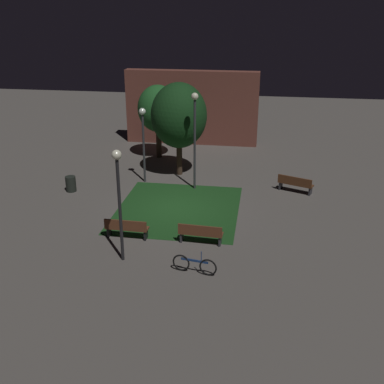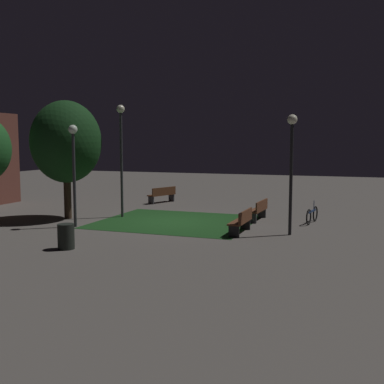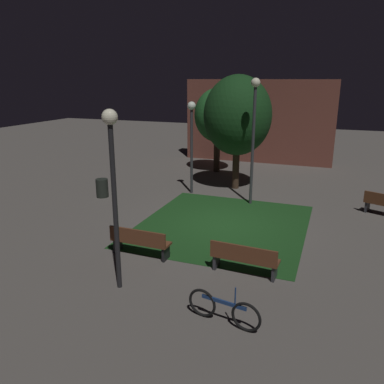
% 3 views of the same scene
% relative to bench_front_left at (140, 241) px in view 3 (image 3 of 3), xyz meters
% --- Properties ---
extents(ground_plane, '(60.00, 60.00, 0.00)m').
position_rel_bench_front_left_xyz_m(ground_plane, '(1.55, 3.29, -0.48)').
color(ground_plane, '#56514C').
extents(grass_lawn, '(5.71, 6.42, 0.01)m').
position_rel_bench_front_left_xyz_m(grass_lawn, '(1.57, 3.28, -0.48)').
color(grass_lawn, '#194219').
rests_on(grass_lawn, ground).
extents(bench_front_left, '(1.81, 0.52, 0.88)m').
position_rel_bench_front_left_xyz_m(bench_front_left, '(0.00, 0.00, 0.00)').
color(bench_front_left, brown).
rests_on(bench_front_left, ground).
extents(bench_lawn_edge, '(1.83, 0.59, 0.88)m').
position_rel_bench_front_left_xyz_m(bench_lawn_edge, '(3.10, 0.00, 0.00)').
color(bench_lawn_edge, brown).
rests_on(bench_lawn_edge, ground).
extents(tree_tall_center, '(3.08, 3.08, 5.21)m').
position_rel_bench_front_left_xyz_m(tree_tall_center, '(0.76, 8.13, 2.91)').
color(tree_tall_center, '#38281C').
rests_on(tree_tall_center, ground).
extents(tree_back_left, '(2.50, 2.50, 4.55)m').
position_rel_bench_front_left_xyz_m(tree_back_left, '(-1.10, 11.11, 2.60)').
color(tree_back_left, '#38281C').
rests_on(tree_back_left, ground).
extents(lamp_post_plaza_east, '(0.36, 0.36, 4.38)m').
position_rel_bench_front_left_xyz_m(lamp_post_plaza_east, '(0.34, -1.72, 2.51)').
color(lamp_post_plaza_east, black).
rests_on(lamp_post_plaza_east, ground).
extents(lamp_post_path_center, '(0.36, 0.36, 5.04)m').
position_rel_bench_front_left_xyz_m(lamp_post_path_center, '(1.95, 6.05, 2.90)').
color(lamp_post_path_center, '#333338').
rests_on(lamp_post_path_center, ground).
extents(lamp_post_plaza_west, '(0.36, 0.36, 4.07)m').
position_rel_bench_front_left_xyz_m(lamp_post_plaza_west, '(-0.90, 6.64, 2.33)').
color(lamp_post_plaza_west, '#333338').
rests_on(lamp_post_plaza_west, ground).
extents(trash_bin, '(0.53, 0.53, 0.81)m').
position_rel_bench_front_left_xyz_m(trash_bin, '(-4.35, 4.67, -0.08)').
color(trash_bin, black).
rests_on(trash_bin, ground).
extents(bicycle, '(1.67, 0.34, 0.93)m').
position_rel_bench_front_left_xyz_m(bicycle, '(3.19, -2.25, -0.14)').
color(bicycle, black).
rests_on(bicycle, ground).
extents(building_wall_backdrop, '(9.03, 0.80, 4.97)m').
position_rel_bench_front_left_xyz_m(building_wall_backdrop, '(0.44, 14.62, 2.01)').
color(building_wall_backdrop, brown).
rests_on(building_wall_backdrop, ground).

